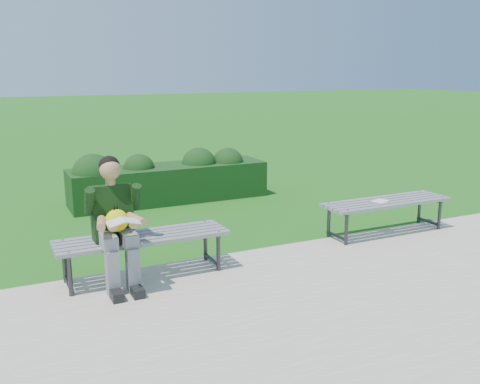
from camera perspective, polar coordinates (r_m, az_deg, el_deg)
The scene contains 7 objects.
ground at distance 6.58m, azimuth 1.43°, elevation -6.31°, with size 80.00×80.00×0.00m.
walkway at distance 5.19m, azimuth 10.40°, elevation -11.90°, with size 30.00×3.50×0.02m.
hedge at distance 9.00m, azimuth -7.86°, elevation 1.45°, with size 3.28×0.83×0.90m.
bench_left at distance 5.72m, azimuth -10.32°, elevation -5.14°, with size 1.80×0.50×0.46m.
bench_right at distance 7.37m, azimuth 15.34°, elevation -1.28°, with size 1.80×0.50×0.46m.
seated_boy at distance 5.48m, azimuth -13.21°, elevation -2.82°, with size 0.56×0.76×1.31m.
paper_sheet at distance 7.29m, azimuth 14.77°, elevation -0.93°, with size 0.26×0.23×0.01m.
Camera 1 is at (-2.82, -5.53, 2.18)m, focal length 40.00 mm.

